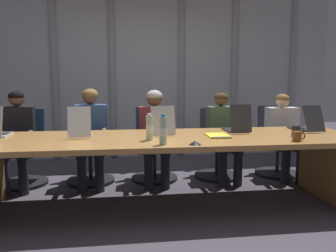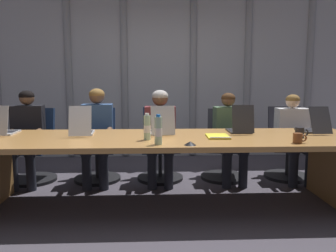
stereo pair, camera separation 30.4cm
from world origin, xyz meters
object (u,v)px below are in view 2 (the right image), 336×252
(person_left_end, at_px, (27,132))
(water_bottle_primary, at_px, (158,131))
(coffee_mug_near, at_px, (298,138))
(office_chair_right_end, at_px, (287,151))
(coffee_mug_far, at_px, (300,133))
(spiral_notepad, at_px, (218,136))
(laptop_center, at_px, (161,129))
(office_chair_left_end, at_px, (34,153))
(person_right_end, at_px, (294,132))
(office_chair_right_mid, at_px, (224,152))
(water_bottle_secondary, at_px, (147,128))
(laptop_left_mid, at_px, (82,129))
(person_left_mid, at_px, (97,130))
(office_chair_center, at_px, (160,152))
(laptop_right_mid, at_px, (240,127))
(laptop_right_end, at_px, (313,127))
(laptop_left_end, at_px, (3,129))
(conference_mic_left_side, at_px, (190,143))
(person_right_mid, at_px, (230,132))
(office_chair_left_mid, at_px, (98,153))
(person_center, at_px, (160,130))

(person_left_end, relative_size, water_bottle_primary, 4.33)
(water_bottle_primary, relative_size, coffee_mug_near, 2.11)
(office_chair_right_end, bearing_deg, person_left_end, -82.65)
(coffee_mug_far, height_order, spiral_notepad, coffee_mug_far)
(laptop_center, relative_size, person_left_end, 0.36)
(office_chair_left_end, bearing_deg, water_bottle_primary, 57.07)
(person_right_end, distance_m, water_bottle_primary, 2.18)
(office_chair_right_mid, bearing_deg, spiral_notepad, -7.13)
(coffee_mug_near, bearing_deg, water_bottle_secondary, 170.06)
(laptop_left_mid, distance_m, laptop_center, 0.84)
(person_left_mid, height_order, coffee_mug_far, person_left_mid)
(office_chair_center, relative_size, water_bottle_secondary, 3.62)
(laptop_right_mid, xyz_separation_m, coffee_mug_near, (0.37, -0.64, -0.01))
(water_bottle_secondary, distance_m, spiral_notepad, 0.73)
(laptop_right_end, xyz_separation_m, person_left_end, (-3.34, 0.63, -0.12))
(person_left_mid, bearing_deg, laptop_right_end, 73.06)
(office_chair_right_end, height_order, spiral_notepad, office_chair_right_end)
(laptop_right_mid, bearing_deg, laptop_left_end, 91.05)
(laptop_left_end, relative_size, conference_mic_left_side, 3.95)
(person_right_mid, bearing_deg, coffee_mug_far, 24.00)
(office_chair_center, xyz_separation_m, conference_mic_left_side, (0.24, -1.45, 0.39))
(laptop_left_end, xyz_separation_m, water_bottle_primary, (1.63, -0.62, 0.06))
(person_left_end, xyz_separation_m, coffee_mug_far, (3.04, -0.97, 0.12))
(laptop_left_mid, xyz_separation_m, laptop_right_end, (2.51, 0.04, -0.00))
(laptop_center, xyz_separation_m, person_right_mid, (0.89, 0.65, -0.15))
(office_chair_right_end, distance_m, person_left_mid, 2.53)
(laptop_right_end, distance_m, coffee_mug_near, 0.76)
(office_chair_left_mid, bearing_deg, laptop_center, 45.45)
(laptop_center, bearing_deg, coffee_mug_near, -120.63)
(laptop_right_mid, bearing_deg, office_chair_left_end, 73.80)
(laptop_center, xyz_separation_m, water_bottle_secondary, (-0.15, -0.34, 0.06))
(person_center, distance_m, conference_mic_left_side, 1.32)
(laptop_center, bearing_deg, water_bottle_primary, 170.53)
(laptop_center, height_order, person_left_end, person_left_end)
(coffee_mug_near, bearing_deg, water_bottle_primary, 179.97)
(laptop_center, relative_size, water_bottle_secondary, 1.63)
(laptop_left_end, relative_size, office_chair_left_mid, 0.47)
(office_chair_left_mid, distance_m, spiral_notepad, 1.78)
(laptop_left_end, xyz_separation_m, person_left_mid, (0.88, 0.62, -0.11))
(person_left_end, bearing_deg, office_chair_left_end, 168.73)
(office_chair_left_end, height_order, coffee_mug_far, office_chair_left_end)
(laptop_left_mid, relative_size, laptop_center, 1.09)
(office_chair_right_mid, height_order, person_left_mid, person_left_mid)
(water_bottle_primary, distance_m, water_bottle_secondary, 0.26)
(laptop_right_end, height_order, conference_mic_left_side, laptop_right_end)
(laptop_right_end, xyz_separation_m, spiral_notepad, (-1.10, -0.26, -0.05))
(person_left_mid, xyz_separation_m, person_center, (0.79, 0.00, -0.00))
(office_chair_right_end, height_order, coffee_mug_near, office_chair_right_end)
(office_chair_left_end, xyz_separation_m, person_center, (1.65, -0.15, 0.33))
(coffee_mug_far, bearing_deg, water_bottle_secondary, -178.58)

